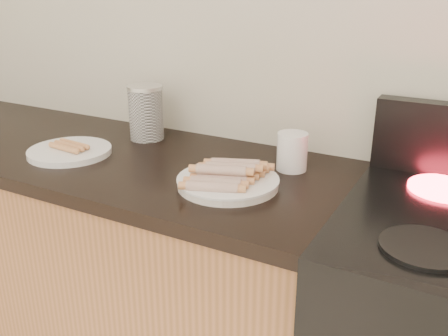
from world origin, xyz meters
The scene contains 11 objects.
wall_back centered at (0.00, 2.00, 1.30)m, with size 4.00×0.04×2.60m, color silver.
cabinet_base centered at (-0.70, 1.69, 0.43)m, with size 2.20×0.59×0.86m, color brown.
counter_slab centered at (-0.70, 1.69, 0.88)m, with size 2.20×0.62×0.04m, color black.
burner_near_left centered at (0.61, 1.51, 0.92)m, with size 0.18×0.18×0.01m, color black.
burner_far_left centered at (0.61, 1.84, 0.92)m, with size 0.18×0.18×0.01m, color #FF1E2D.
main_plate centered at (0.10, 1.62, 0.91)m, with size 0.27×0.27×0.02m, color white.
side_plate centered at (-0.46, 1.61, 0.91)m, with size 0.26×0.26×0.02m, color white.
hotdog_pile centered at (0.10, 1.62, 0.94)m, with size 0.13×0.25×0.05m.
plain_sausages centered at (-0.46, 1.61, 0.93)m, with size 0.12×0.07×0.02m.
canister centered at (-0.34, 1.86, 0.99)m, with size 0.12×0.12×0.18m.
mug centered at (0.20, 1.82, 0.95)m, with size 0.09×0.09×0.11m, color silver.
Camera 1 is at (0.67, 0.55, 1.42)m, focal length 40.00 mm.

